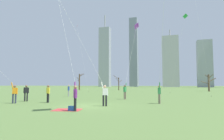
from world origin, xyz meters
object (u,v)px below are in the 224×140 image
Objects in this scene: kite_flyer_far_back_teal at (162,48)px; bystander_watching_nearby at (48,93)px; distant_kite_drifting_right_green at (184,22)px; bare_tree_leftmost at (209,82)px; bystander_far_off_by_trees at (26,92)px; kite_flyer_midfield_center_blue at (3,82)px; bystander_strolling_midfield at (69,90)px; distant_kite_drifting_left_pink at (79,34)px; bare_tree_rightmost at (119,83)px; kite_flyer_midfield_left_orange at (75,34)px; kite_flyer_foreground_left_white at (69,62)px; bare_tree_left_of_center at (79,81)px; picnic_spot at (70,109)px; kite_flyer_foreground_right_purple at (127,77)px.

kite_flyer_far_back_teal reaches higher than bystander_watching_nearby.
distant_kite_drifting_right_green is 4.05× the size of bare_tree_leftmost.
bystander_far_off_by_trees is at bearing 171.20° from bystander_watching_nearby.
distant_kite_drifting_right_green is (16.76, 28.67, 12.67)m from kite_flyer_midfield_center_blue.
distant_kite_drifting_left_pink is at bearing 113.96° from bystander_strolling_midfield.
kite_flyer_midfield_center_blue is at bearing -88.80° from bare_tree_rightmost.
kite_flyer_midfield_left_orange is 41.50m from bare_tree_rightmost.
bystander_far_off_by_trees is at bearing -90.27° from bystander_strolling_midfield.
kite_flyer_foreground_left_white reaches higher than bystander_watching_nearby.
bystander_far_off_by_trees is 33.75m from distant_kite_drifting_right_green.
distant_kite_drifting_left_pink is 14.27m from bare_tree_left_of_center.
kite_flyer_far_back_teal is at bearing -97.60° from distant_kite_drifting_right_green.
bystander_watching_nearby is 0.33× the size of bare_tree_left_of_center.
bare_tree_left_of_center is (-18.43, 37.40, -3.23)m from kite_flyer_midfield_left_orange.
picnic_spot is at bearing -31.48° from bystander_far_off_by_trees.
bare_tree_left_of_center is 1.12× the size of bare_tree_rightmost.
distant_kite_drifting_left_pink is 4.34× the size of bare_tree_leftmost.
bystander_far_off_by_trees is (-2.87, 0.44, 0.00)m from bystander_watching_nearby.
bare_tree_leftmost is (9.29, 35.29, -2.36)m from kite_flyer_far_back_teal.
bare_tree_rightmost reaches higher than bare_tree_leftmost.
bystander_watching_nearby is at bearing -118.98° from bare_tree_leftmost.
kite_flyer_midfield_left_orange is 41.82m from bare_tree_left_of_center.
bystander_far_off_by_trees is 8.87m from picnic_spot.
kite_flyer_foreground_right_purple is at bearing -10.01° from bystander_strolling_midfield.
distant_kite_drifting_left_pink is at bearing 174.22° from distant_kite_drifting_right_green.
picnic_spot is (7.59, -1.88, -1.83)m from kite_flyer_midfield_center_blue.
bare_tree_leftmost is at bearing 75.25° from kite_flyer_far_back_teal.
bare_tree_rightmost is (-23.43, 3.56, -0.12)m from bare_tree_leftmost.
picnic_spot is 44.50m from bare_tree_left_of_center.
bare_tree_rightmost is at bearing 100.62° from kite_flyer_foreground_left_white.
distant_kite_drifting_left_pink reaches higher than bystander_watching_nearby.
kite_flyer_midfield_center_blue is 0.61× the size of kite_flyer_foreground_left_white.
bare_tree_rightmost is at bearing 144.37° from distant_kite_drifting_right_green.
bare_tree_left_of_center is (-28.70, 9.37, -12.05)m from distant_kite_drifting_right_green.
kite_flyer_midfield_center_blue is at bearing 166.10° from picnic_spot.
bystander_far_off_by_trees is at bearing 178.75° from kite_flyer_far_back_teal.
distant_kite_drifting_left_pink reaches higher than bystander_far_off_by_trees.
kite_flyer_foreground_right_purple is 0.68× the size of distant_kite_drifting_right_green.
kite_flyer_foreground_right_purple is at bearing -112.21° from distant_kite_drifting_right_green.
distant_kite_drifting_left_pink is 39.83m from picnic_spot.
bare_tree_rightmost is at bearing 107.03° from kite_flyer_foreground_right_purple.
picnic_spot is 42.41m from bare_tree_leftmost.
bare_tree_leftmost is at bearing 64.26° from kite_flyer_foreground_right_purple.
kite_flyer_foreground_left_white is at bearing -40.48° from bystander_watching_nearby.
distant_kite_drifting_right_green is at bearing 73.29° from picnic_spot.
kite_flyer_midfield_left_orange is 5.39× the size of bare_tree_leftmost.
kite_flyer_midfield_left_orange reaches higher than kite_flyer_foreground_left_white.
kite_flyer_midfield_left_orange is at bearing 5.55° from kite_flyer_midfield_center_blue.
kite_flyer_midfield_center_blue is at bearing -91.16° from bystander_far_off_by_trees.
picnic_spot is at bearing -63.93° from bare_tree_left_of_center.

